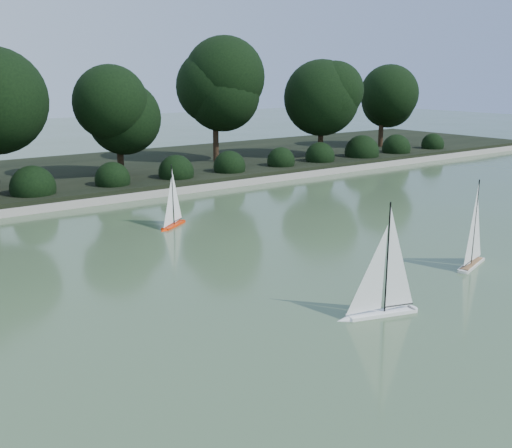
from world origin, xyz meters
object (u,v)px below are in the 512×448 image
object	(u,v)px
sailboat_white_a	(376,298)
race_buoy	(359,302)
sailboat_orange	(172,217)
sailboat_white_b	(474,251)

from	to	relation	value
sailboat_white_a	race_buoy	bearing A→B (deg)	67.04
sailboat_orange	sailboat_white_b	bearing A→B (deg)	-63.54
sailboat_white_a	race_buoy	distance (m)	0.66
sailboat_white_a	sailboat_orange	distance (m)	6.51
sailboat_orange	race_buoy	bearing A→B (deg)	-91.43
sailboat_white_a	sailboat_white_b	world-z (taller)	sailboat_white_a
race_buoy	sailboat_white_b	bearing A→B (deg)	1.65
sailboat_white_a	race_buoy	xyz separation A→B (m)	(0.23, 0.55, -0.28)
sailboat_white_b	sailboat_orange	world-z (taller)	sailboat_white_b
sailboat_white_a	sailboat_white_b	distance (m)	3.36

